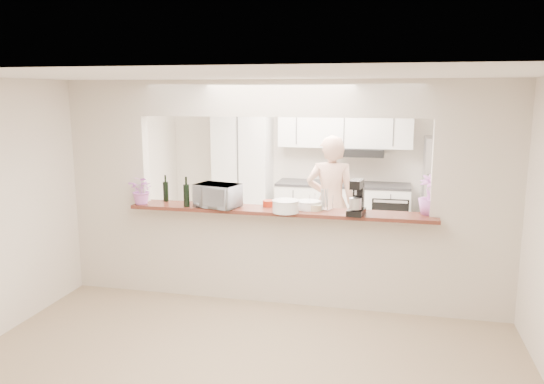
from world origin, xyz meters
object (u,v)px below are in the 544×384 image
(stand_mixer, at_px, (357,199))
(person, at_px, (331,203))
(refrigerator, at_px, (448,193))
(toaster_oven, at_px, (217,196))

(stand_mixer, relative_size, person, 0.21)
(refrigerator, xyz_separation_m, stand_mixer, (-1.20, -2.79, 0.41))
(refrigerator, distance_m, toaster_oven, 3.91)
(person, bearing_deg, stand_mixer, 103.96)
(toaster_oven, distance_m, person, 1.80)
(refrigerator, distance_m, person, 2.13)
(toaster_oven, height_order, stand_mixer, stand_mixer)
(toaster_oven, xyz_separation_m, stand_mixer, (1.55, -0.04, 0.04))
(refrigerator, bearing_deg, person, -139.88)
(toaster_oven, bearing_deg, stand_mixer, 13.38)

